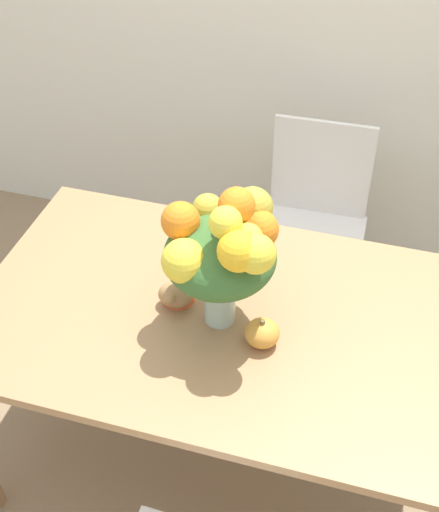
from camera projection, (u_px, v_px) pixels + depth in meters
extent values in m
plane|color=#8E7556|center=(222.00, 453.00, 2.61)|extent=(12.00, 12.00, 0.00)
cube|color=#9E754C|center=(222.00, 317.00, 2.15)|extent=(1.51, 0.93, 0.03)
cylinder|color=#9E754C|center=(83.00, 276.00, 2.83)|extent=(0.06, 0.06, 0.70)
cylinder|color=#B2CCBC|center=(219.00, 296.00, 2.06)|extent=(0.09, 0.09, 0.18)
cylinder|color=silver|center=(219.00, 307.00, 2.09)|extent=(0.08, 0.08, 0.09)
cylinder|color=#38662D|center=(226.00, 287.00, 2.03)|extent=(0.00, 0.00, 0.25)
cylinder|color=#38662D|center=(223.00, 282.00, 2.05)|extent=(0.00, 0.01, 0.25)
cylinder|color=#38662D|center=(216.00, 282.00, 2.05)|extent=(0.00, 0.01, 0.25)
cylinder|color=#38662D|center=(213.00, 287.00, 2.03)|extent=(0.00, 0.01, 0.25)
cylinder|color=#38662D|center=(220.00, 290.00, 2.02)|extent=(0.01, 0.01, 0.25)
ellipsoid|color=#38662D|center=(219.00, 256.00, 1.96)|extent=(0.32, 0.32, 0.19)
sphere|color=orange|center=(237.00, 205.00, 1.86)|extent=(0.10, 0.10, 0.10)
sphere|color=yellow|center=(225.00, 223.00, 1.81)|extent=(0.09, 0.09, 0.09)
sphere|color=#AD9E33|center=(252.00, 207.00, 1.99)|extent=(0.12, 0.12, 0.12)
sphere|color=yellow|center=(238.00, 251.00, 1.80)|extent=(0.11, 0.11, 0.11)
sphere|color=#AD9E33|center=(208.00, 209.00, 2.02)|extent=(0.09, 0.09, 0.09)
sphere|color=yellow|center=(246.00, 239.00, 1.85)|extent=(0.09, 0.09, 0.09)
sphere|color=yellow|center=(256.00, 254.00, 1.80)|extent=(0.11, 0.11, 0.11)
sphere|color=yellow|center=(184.00, 261.00, 1.88)|extent=(0.12, 0.12, 0.12)
sphere|color=orange|center=(181.00, 221.00, 1.93)|extent=(0.11, 0.11, 0.11)
sphere|color=orange|center=(259.00, 229.00, 1.96)|extent=(0.11, 0.11, 0.11)
ellipsoid|color=gold|center=(262.00, 333.00, 2.02)|extent=(0.10, 0.10, 0.08)
cylinder|color=brown|center=(263.00, 323.00, 1.99)|extent=(0.01, 0.01, 0.02)
ellipsoid|color=#A87A4C|center=(175.00, 295.00, 2.14)|extent=(0.10, 0.08, 0.08)
cone|color=#C64C23|center=(178.00, 289.00, 2.16)|extent=(0.10, 0.10, 0.08)
sphere|color=#A87A4C|center=(170.00, 298.00, 2.09)|extent=(0.03, 0.03, 0.03)
cube|color=white|center=(309.00, 242.00, 2.85)|extent=(0.43, 0.43, 0.02)
cylinder|color=white|center=(257.00, 303.00, 2.90)|extent=(0.04, 0.04, 0.43)
cylinder|color=white|center=(340.00, 318.00, 2.84)|extent=(0.04, 0.04, 0.43)
cylinder|color=white|center=(273.00, 251.00, 3.15)|extent=(0.04, 0.04, 0.43)
cylinder|color=white|center=(350.00, 264.00, 3.09)|extent=(0.04, 0.04, 0.43)
cube|color=white|center=(322.00, 168.00, 2.85)|extent=(0.40, 0.03, 0.42)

